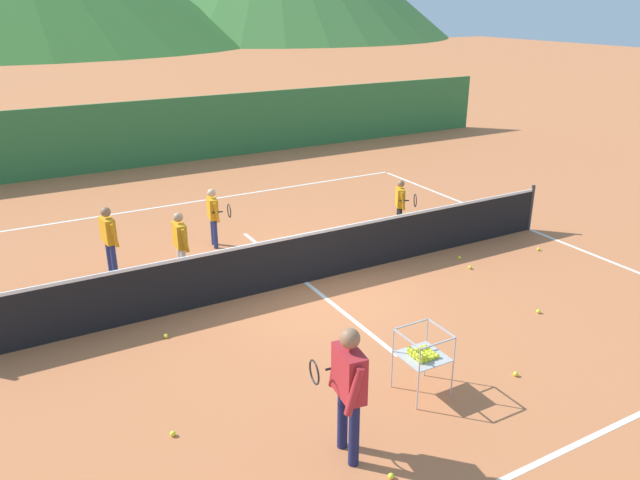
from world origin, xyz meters
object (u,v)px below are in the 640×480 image
(tennis_net, at_px, (305,258))
(tennis_ball_6, at_px, (516,374))
(tennis_ball_1, at_px, (391,476))
(tennis_ball_9, at_px, (459,258))
(tennis_ball_3, at_px, (173,434))
(ball_cart, at_px, (422,354))
(tennis_ball_8, at_px, (470,267))
(tennis_ball_2, at_px, (538,249))
(student_1, at_px, (180,240))
(instructor, at_px, (348,382))
(student_3, at_px, (401,201))
(tennis_ball_7, at_px, (166,336))
(student_0, at_px, (109,235))
(student_2, at_px, (214,212))
(tennis_ball_0, at_px, (538,311))

(tennis_net, height_order, tennis_ball_6, tennis_net)
(tennis_ball_1, height_order, tennis_ball_9, same)
(tennis_ball_3, bearing_deg, ball_cart, -13.23)
(tennis_net, bearing_deg, tennis_ball_1, -107.47)
(tennis_ball_8, bearing_deg, tennis_ball_2, 0.42)
(tennis_ball_3, xyz_separation_m, tennis_ball_6, (4.53, -1.09, 0.00))
(student_1, xyz_separation_m, tennis_ball_1, (0.39, -6.12, -0.76))
(instructor, height_order, tennis_ball_3, instructor)
(ball_cart, bearing_deg, student_3, 56.45)
(student_1, bearing_deg, tennis_ball_2, -17.97)
(instructor, xyz_separation_m, tennis_ball_3, (-1.65, 1.30, -0.96))
(tennis_ball_6, bearing_deg, tennis_ball_2, 38.97)
(tennis_net, height_order, instructor, instructor)
(tennis_ball_3, height_order, tennis_ball_7, same)
(student_0, xyz_separation_m, tennis_ball_9, (6.26, -2.60, -0.78))
(student_2, height_order, tennis_ball_9, student_2)
(tennis_ball_8, bearing_deg, student_0, 153.31)
(tennis_ball_3, relative_size, tennis_ball_6, 1.00)
(ball_cart, xyz_separation_m, tennis_ball_6, (1.40, -0.35, -0.55))
(tennis_ball_8, bearing_deg, tennis_ball_9, 72.84)
(tennis_ball_3, bearing_deg, tennis_ball_6, -13.50)
(student_3, height_order, tennis_ball_0, student_3)
(student_1, relative_size, tennis_ball_0, 19.46)
(student_1, xyz_separation_m, tennis_ball_6, (3.05, -5.35, -0.76))
(ball_cart, bearing_deg, student_1, 108.32)
(student_1, bearing_deg, instructor, -88.25)
(tennis_ball_3, height_order, tennis_ball_8, same)
(ball_cart, xyz_separation_m, tennis_ball_0, (3.11, 0.81, -0.55))
(tennis_ball_6, xyz_separation_m, tennis_ball_9, (2.10, 3.57, 0.00))
(student_2, height_order, tennis_ball_8, student_2)
(tennis_ball_1, bearing_deg, tennis_net, 72.53)
(student_3, bearing_deg, ball_cart, -123.55)
(student_0, height_order, student_1, student_0)
(student_0, height_order, tennis_ball_0, student_0)
(tennis_ball_8, distance_m, tennis_ball_9, 0.49)
(ball_cart, bearing_deg, tennis_ball_7, 129.95)
(student_0, distance_m, tennis_ball_6, 7.48)
(tennis_ball_3, bearing_deg, tennis_ball_2, 13.58)
(tennis_net, xyz_separation_m, instructor, (-1.76, -4.33, 0.49))
(student_1, bearing_deg, tennis_ball_6, -60.30)
(tennis_net, xyz_separation_m, tennis_ball_2, (4.97, -1.01, -0.47))
(tennis_ball_7, bearing_deg, tennis_ball_3, -104.16)
(instructor, relative_size, tennis_ball_2, 24.25)
(tennis_ball_0, xyz_separation_m, tennis_ball_9, (0.39, 2.41, 0.00))
(tennis_ball_1, distance_m, tennis_ball_6, 2.77)
(student_2, relative_size, tennis_ball_0, 18.62)
(student_3, height_order, tennis_ball_6, student_3)
(student_0, xyz_separation_m, tennis_ball_6, (4.15, -6.17, -0.78))
(instructor, relative_size, tennis_ball_7, 24.25)
(tennis_ball_0, distance_m, tennis_ball_2, 2.90)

